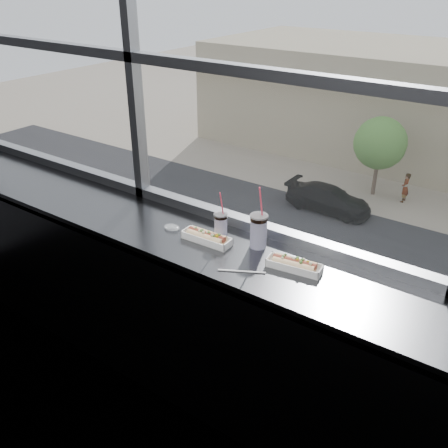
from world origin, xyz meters
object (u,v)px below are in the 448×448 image
Objects in this scene: car_far_a at (329,195)px; car_near_a at (161,215)px; car_near_b at (315,269)px; pedestrian_a at (406,185)px; tree_left at (380,143)px; soda_cup_left at (221,225)px; wrapper at (172,227)px; hotdog_tray_right at (294,264)px; loose_straw at (242,271)px; hotdog_tray_left at (207,237)px; soda_cup_right at (259,229)px; car_near_c at (430,308)px.

car_far_a is 0.97× the size of car_near_a.
pedestrian_a reaches higher than car_near_b.
soda_cup_left is at bearing -74.43° from tree_left.
car_near_a is at bearing 133.33° from wrapper.
hotdog_tray_right reaches higher than wrapper.
hotdog_tray_right is at bearing -165.29° from car_near_b.
loose_straw is 31.03m from pedestrian_a.
loose_straw is (0.33, -0.15, -0.02)m from hotdog_tray_left.
car_far_a is (-9.76, 24.24, -11.05)m from hotdog_tray_right.
wrapper is at bearing 178.30° from hotdog_tray_left.
hotdog_tray_right is 0.30m from soda_cup_right.
loose_straw reaches higher than pedestrian_a.
loose_straw is 2.40× the size of wrapper.
car_near_c is (-0.84, 16.27, -11.05)m from wrapper.
car_near_b is at bearing -82.52° from tree_left.
hotdog_tray_right is 0.05× the size of car_near_a.
car_near_a is at bearing 82.06° from car_near_b.
wrapper is 20.57m from car_near_b.
hotdog_tray_left reaches higher than car_near_c.
car_near_b is (-6.57, 16.42, -11.06)m from loose_straw.
hotdog_tray_right is at bearing 12.88° from loose_straw.
wrapper reaches higher than loose_straw.
car_near_b is 1.13× the size of tree_left.
hotdog_tray_left is 0.37m from loose_straw.
tree_left is (-7.56, 28.27, -8.60)m from wrapper.
loose_straw is at bearing -14.13° from wrapper.
car_near_b is 0.93× the size of car_near_a.
pedestrian_a reaches higher than car_near_c.
soda_cup_left is at bearing 179.90° from car_near_c.
hotdog_tray_left is 0.11m from soda_cup_left.
tree_left is (-1.58, 12.00, 2.48)m from car_near_b.
tree_left is at bearing -37.90° from car_near_a.
loose_straw reaches higher than tree_left.
car_far_a is at bearing 110.94° from soda_cup_left.
hotdog_tray_right is 0.13× the size of pedestrian_a.
car_near_c is (-1.10, 16.27, -11.06)m from hotdog_tray_left.
pedestrian_a is (-6.15, 28.39, -10.91)m from loose_straw.
car_near_b is at bearing -2.01° from pedestrian_a.
loose_straw reaches higher than car_near_b.
pedestrian_a is (-5.86, 28.17, -10.99)m from soda_cup_left.
hotdog_tray_right is 0.05× the size of car_near_b.
pedestrian_a is (-5.82, 28.25, -10.93)m from hotdog_tray_left.
soda_cup_right reaches higher than car_near_a.
hotdog_tray_left is 20.65m from car_near_b.
soda_cup_left is 0.32m from wrapper.
pedestrian_a is at bearing 94.87° from hotdog_tray_right.
car_near_c is (-1.14, 16.19, -11.12)m from soda_cup_left.
wrapper is at bearing 11.14° from pedestrian_a.
soda_cup_right is 19.67m from car_near_c.
soda_cup_right is at bearing 12.81° from wrapper.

